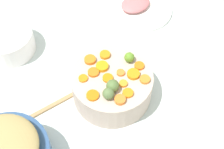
{
  "coord_description": "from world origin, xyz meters",
  "views": [
    {
      "loc": [
        0.34,
        0.41,
        0.9
      ],
      "look_at": [
        -0.03,
        -0.02,
        0.13
      ],
      "focal_mm": 51.56,
      "sensor_mm": 36.0,
      "label": 1
    }
  ],
  "objects_px": {
    "serving_bowl_carrots": "(112,86)",
    "casserole_dish": "(8,42)",
    "ham_plate": "(139,9)",
    "wooden_spoon": "(9,129)"
  },
  "relations": [
    {
      "from": "serving_bowl_carrots",
      "to": "casserole_dish",
      "type": "relative_size",
      "value": 1.36
    },
    {
      "from": "ham_plate",
      "to": "serving_bowl_carrots",
      "type": "bearing_deg",
      "value": 34.38
    },
    {
      "from": "serving_bowl_carrots",
      "to": "ham_plate",
      "type": "relative_size",
      "value": 0.98
    },
    {
      "from": "casserole_dish",
      "to": "ham_plate",
      "type": "distance_m",
      "value": 0.52
    },
    {
      "from": "casserole_dish",
      "to": "ham_plate",
      "type": "xyz_separation_m",
      "value": [
        -0.5,
        0.15,
        -0.03
      ]
    },
    {
      "from": "serving_bowl_carrots",
      "to": "ham_plate",
      "type": "bearing_deg",
      "value": -145.62
    },
    {
      "from": "wooden_spoon",
      "to": "casserole_dish",
      "type": "relative_size",
      "value": 1.81
    },
    {
      "from": "serving_bowl_carrots",
      "to": "ham_plate",
      "type": "height_order",
      "value": "serving_bowl_carrots"
    },
    {
      "from": "wooden_spoon",
      "to": "casserole_dish",
      "type": "xyz_separation_m",
      "value": [
        -0.16,
        -0.28,
        0.04
      ]
    },
    {
      "from": "wooden_spoon",
      "to": "ham_plate",
      "type": "height_order",
      "value": "same"
    }
  ]
}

